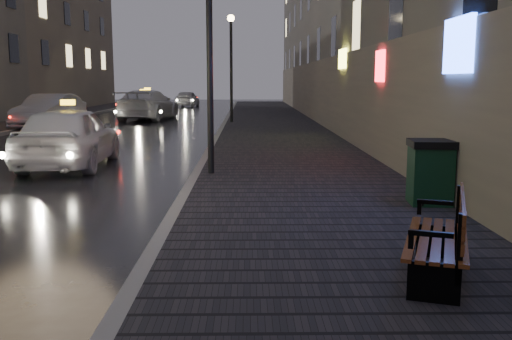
% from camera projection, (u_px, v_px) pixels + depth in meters
% --- Properties ---
extents(ground, '(120.00, 120.00, 0.00)m').
position_uv_depth(ground, '(31.00, 263.00, 7.07)').
color(ground, black).
rests_on(ground, ground).
extents(sidewalk, '(4.60, 58.00, 0.15)m').
position_uv_depth(sidewalk, '(273.00, 125.00, 27.85)').
color(sidewalk, black).
rests_on(sidewalk, ground).
extents(curb, '(0.20, 58.00, 0.15)m').
position_uv_depth(curb, '(224.00, 125.00, 27.82)').
color(curb, slate).
rests_on(curb, ground).
extents(sidewalk_far, '(2.40, 58.00, 0.15)m').
position_uv_depth(sidewalk_far, '(14.00, 125.00, 27.69)').
color(sidewalk_far, black).
rests_on(sidewalk_far, ground).
extents(curb_far, '(0.20, 58.00, 0.15)m').
position_uv_depth(curb_far, '(41.00, 125.00, 27.71)').
color(curb_far, slate).
rests_on(curb_far, ground).
extents(building_near, '(1.80, 50.00, 13.00)m').
position_uv_depth(building_near, '(329.00, 1.00, 30.84)').
color(building_near, '#605B54').
rests_on(building_near, ground).
extents(building_far_c, '(6.00, 22.00, 11.00)m').
position_uv_depth(building_far_c, '(41.00, 38.00, 44.56)').
color(building_far_c, '#6B6051').
rests_on(building_far_c, ground).
extents(lamp_near, '(0.36, 0.36, 5.28)m').
position_uv_depth(lamp_near, '(209.00, 23.00, 12.48)').
color(lamp_near, black).
rests_on(lamp_near, sidewalk).
extents(lamp_far, '(0.36, 0.36, 5.28)m').
position_uv_depth(lamp_far, '(231.00, 55.00, 28.28)').
color(lamp_far, black).
rests_on(lamp_far, sidewalk).
extents(bench, '(1.17, 1.87, 0.90)m').
position_uv_depth(bench, '(444.00, 237.00, 6.03)').
color(bench, black).
rests_on(bench, sidewalk).
extents(trash_bin, '(0.77, 0.77, 1.10)m').
position_uv_depth(trash_bin, '(430.00, 171.00, 9.70)').
color(trash_bin, black).
rests_on(trash_bin, sidewalk).
extents(taxi_near, '(2.06, 4.78, 1.61)m').
position_uv_depth(taxi_near, '(70.00, 136.00, 14.78)').
color(taxi_near, silver).
rests_on(taxi_near, ground).
extents(car_left_mid, '(2.14, 5.01, 1.61)m').
position_uv_depth(car_left_mid, '(50.00, 111.00, 26.48)').
color(car_left_mid, gray).
rests_on(car_left_mid, ground).
extents(taxi_mid, '(3.09, 6.06, 1.68)m').
position_uv_depth(taxi_mid, '(148.00, 105.00, 32.46)').
color(taxi_mid, silver).
rests_on(taxi_mid, ground).
extents(taxi_far, '(3.13, 5.62, 1.49)m').
position_uv_depth(taxi_far, '(143.00, 102.00, 38.94)').
color(taxi_far, '#BCBCC2').
rests_on(taxi_far, ground).
extents(car_far, '(1.93, 4.07, 1.35)m').
position_uv_depth(car_far, '(187.00, 99.00, 48.32)').
color(car_far, '#9D9CA4').
rests_on(car_far, ground).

